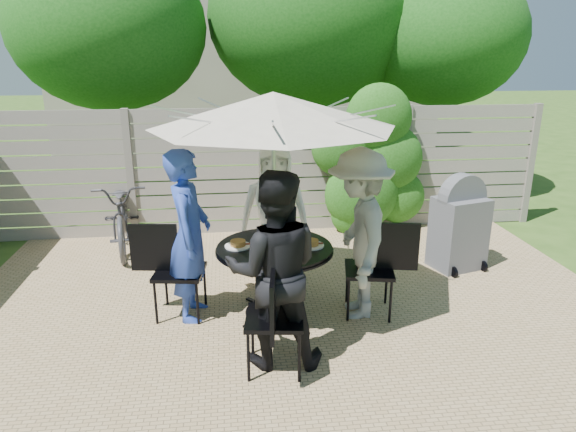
{
  "coord_description": "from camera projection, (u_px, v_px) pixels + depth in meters",
  "views": [
    {
      "loc": [
        -0.64,
        -4.27,
        2.58
      ],
      "look_at": [
        -0.05,
        0.64,
        1.0
      ],
      "focal_mm": 32.0,
      "sensor_mm": 36.0,
      "label": 1
    }
  ],
  "objects": [
    {
      "name": "backyard_envelope",
      "position": [
        250.0,
        51.0,
        13.84
      ],
      "size": [
        60.0,
        60.0,
        5.0
      ],
      "color": "#2D4A17",
      "rests_on": "ground"
    },
    {
      "name": "patio_table",
      "position": [
        275.0,
        268.0,
        5.13
      ],
      "size": [
        1.25,
        1.25,
        0.75
      ],
      "rotation": [
        0.0,
        0.0,
        -0.1
      ],
      "color": "black",
      "rests_on": "ground"
    },
    {
      "name": "umbrella",
      "position": [
        273.0,
        110.0,
        4.65
      ],
      "size": [
        2.52,
        2.52,
        2.24
      ],
      "rotation": [
        0.0,
        0.0,
        -0.1
      ],
      "color": "silver",
      "rests_on": "ground"
    },
    {
      "name": "chair_back",
      "position": [
        275.0,
        256.0,
        6.13
      ],
      "size": [
        0.45,
        0.63,
        0.84
      ],
      "rotation": [
        0.0,
        0.0,
        4.58
      ],
      "color": "black",
      "rests_on": "ground"
    },
    {
      "name": "person_back",
      "position": [
        275.0,
        214.0,
        5.83
      ],
      "size": [
        0.85,
        0.6,
        1.64
      ],
      "primitive_type": "imported",
      "rotation": [
        0.0,
        0.0,
        6.19
      ],
      "color": "white",
      "rests_on": "ground"
    },
    {
      "name": "chair_left",
      "position": [
        179.0,
        289.0,
        5.17
      ],
      "size": [
        0.74,
        0.54,
        0.99
      ],
      "rotation": [
        0.0,
        0.0,
        6.14
      ],
      "color": "black",
      "rests_on": "ground"
    },
    {
      "name": "person_left",
      "position": [
        189.0,
        236.0,
        5.0
      ],
      "size": [
        0.47,
        0.67,
        1.73
      ],
      "primitive_type": "imported",
      "rotation": [
        0.0,
        0.0,
        7.76
      ],
      "color": "#2843AE",
      "rests_on": "ground"
    },
    {
      "name": "chair_front",
      "position": [
        275.0,
        339.0,
        4.28
      ],
      "size": [
        0.53,
        0.74,
        0.99
      ],
      "rotation": [
        0.0,
        0.0,
        1.44
      ],
      "color": "black",
      "rests_on": "ground"
    },
    {
      "name": "person_front",
      "position": [
        274.0,
        271.0,
        4.24
      ],
      "size": [
        0.89,
        0.72,
        1.71
      ],
      "primitive_type": "imported",
      "rotation": [
        0.0,
        0.0,
        3.05
      ],
      "color": "black",
      "rests_on": "ground"
    },
    {
      "name": "chair_right",
      "position": [
        370.0,
        287.0,
        5.22
      ],
      "size": [
        0.75,
        0.56,
        0.99
      ],
      "rotation": [
        0.0,
        0.0,
        2.94
      ],
      "color": "black",
      "rests_on": "ground"
    },
    {
      "name": "person_right",
      "position": [
        359.0,
        235.0,
        5.04
      ],
      "size": [
        0.74,
        1.17,
        1.72
      ],
      "primitive_type": "imported",
      "rotation": [
        0.0,
        0.0,
        4.62
      ],
      "color": "#969894",
      "rests_on": "ground"
    },
    {
      "name": "plate_back",
      "position": [
        275.0,
        232.0,
        5.39
      ],
      "size": [
        0.26,
        0.26,
        0.06
      ],
      "color": "white",
      "rests_on": "patio_table"
    },
    {
      "name": "plate_left",
      "position": [
        238.0,
        244.0,
        5.04
      ],
      "size": [
        0.26,
        0.26,
        0.06
      ],
      "color": "white",
      "rests_on": "patio_table"
    },
    {
      "name": "plate_front",
      "position": [
        274.0,
        258.0,
        4.71
      ],
      "size": [
        0.26,
        0.26,
        0.06
      ],
      "color": "white",
      "rests_on": "patio_table"
    },
    {
      "name": "plate_right",
      "position": [
        311.0,
        244.0,
        5.06
      ],
      "size": [
        0.26,
        0.26,
        0.06
      ],
      "color": "white",
      "rests_on": "patio_table"
    },
    {
      "name": "plate_extra",
      "position": [
        294.0,
        255.0,
        4.77
      ],
      "size": [
        0.24,
        0.24,
        0.06
      ],
      "color": "white",
      "rests_on": "patio_table"
    },
    {
      "name": "glass_back",
      "position": [
        264.0,
        231.0,
        5.28
      ],
      "size": [
        0.07,
        0.07,
        0.14
      ],
      "primitive_type": "cylinder",
      "color": "silver",
      "rests_on": "patio_table"
    },
    {
      "name": "glass_front",
      "position": [
        286.0,
        249.0,
        4.79
      ],
      "size": [
        0.07,
        0.07,
        0.14
      ],
      "primitive_type": "cylinder",
      "color": "silver",
      "rests_on": "patio_table"
    },
    {
      "name": "glass_right",
      "position": [
        300.0,
        236.0,
        5.14
      ],
      "size": [
        0.07,
        0.07,
        0.14
      ],
      "primitive_type": "cylinder",
      "color": "silver",
      "rests_on": "patio_table"
    },
    {
      "name": "syrup_jug",
      "position": [
        268.0,
        237.0,
        5.08
      ],
      "size": [
        0.09,
        0.09,
        0.16
      ],
      "primitive_type": "cylinder",
      "color": "#59280C",
      "rests_on": "patio_table"
    },
    {
      "name": "coffee_cup",
      "position": [
        284.0,
        233.0,
        5.25
      ],
      "size": [
        0.08,
        0.08,
        0.12
      ],
      "primitive_type": "cylinder",
      "color": "#C6B293",
      "rests_on": "patio_table"
    },
    {
      "name": "bicycle",
      "position": [
        123.0,
        213.0,
        6.97
      ],
      "size": [
        0.94,
        1.94,
        0.97
      ],
      "primitive_type": "imported",
      "rotation": [
        0.0,
        0.0,
        0.17
      ],
      "color": "#333338",
      "rests_on": "ground"
    },
    {
      "name": "bbq_grill",
      "position": [
        459.0,
        226.0,
        6.26
      ],
      "size": [
        0.69,
        0.6,
        1.2
      ],
      "rotation": [
        0.0,
        0.0,
        0.28
      ],
      "color": "#535358",
      "rests_on": "ground"
    }
  ]
}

